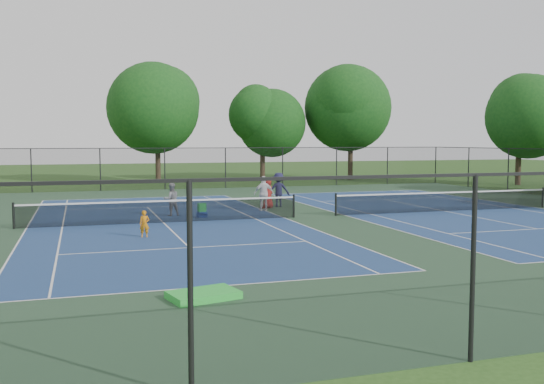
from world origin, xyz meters
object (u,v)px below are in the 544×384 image
object	(u,v)px
tree_back_d	(351,104)
bystander_a	(264,194)
bystander_b	(279,190)
tree_side_e	(520,112)
bystander_c	(268,193)
ball_crate	(202,215)
child_player	(144,224)
tree_back_c	(262,118)
instructor	(171,199)
ball_hopper	(202,207)
tree_back_b	(157,104)

from	to	relation	value
tree_back_d	bystander_a	xyz separation A→B (m)	(-14.57, -21.00, -5.95)
bystander_b	tree_side_e	bearing A→B (deg)	-141.74
tree_side_e	bystander_a	world-z (taller)	tree_side_e
bystander_c	ball_crate	distance (m)	4.89
tree_side_e	child_player	xyz separation A→B (m)	(-31.18, -17.71, -5.31)
tree_back_c	instructor	xyz separation A→B (m)	(-11.31, -22.63, -4.70)
ball_crate	ball_hopper	xyz separation A→B (m)	(0.00, 0.00, 0.33)
tree_back_c	tree_back_d	world-z (taller)	tree_back_d
ball_crate	ball_hopper	size ratio (longest dim) A/B	1.07
bystander_b	bystander_c	distance (m)	0.94
child_player	ball_hopper	size ratio (longest dim) A/B	2.56
instructor	bystander_b	xyz separation A→B (m)	(6.03, 2.19, 0.14)
child_player	ball_crate	world-z (taller)	child_player
bystander_b	instructor	bearing A→B (deg)	36.11
ball_crate	bystander_c	bearing A→B (deg)	34.05
tree_back_b	bystander_a	bearing A→B (deg)	-83.97
tree_back_d	bystander_c	world-z (taller)	tree_back_d
ball_crate	ball_hopper	distance (m)	0.33
tree_back_b	bystander_a	distance (m)	23.83
tree_back_b	tree_back_d	xyz separation A→B (m)	(17.00, -2.00, 0.23)
instructor	bystander_c	size ratio (longest dim) A/B	0.96
tree_back_b	ball_crate	world-z (taller)	tree_back_b
tree_back_b	bystander_b	world-z (taller)	tree_back_b
bystander_a	ball_crate	xyz separation A→B (m)	(-3.49, -1.67, -0.74)
instructor	ball_hopper	world-z (taller)	instructor
bystander_c	ball_crate	world-z (taller)	bystander_c
tree_back_d	bystander_c	xyz separation A→B (m)	(-14.05, -19.96, -6.01)
bystander_a	ball_hopper	world-z (taller)	bystander_a
tree_back_d	ball_hopper	size ratio (longest dim) A/B	26.83
tree_back_c	bystander_b	world-z (taller)	tree_back_c
bystander_a	ball_hopper	xyz separation A→B (m)	(-3.49, -1.67, -0.41)
bystander_c	ball_crate	xyz separation A→B (m)	(-4.01, -2.71, -0.67)
instructor	ball_crate	bearing A→B (deg)	132.60
tree_back_b	tree_side_e	xyz separation A→B (m)	(27.00, -12.00, -0.79)
bystander_a	tree_side_e	bearing A→B (deg)	-153.67
ball_hopper	tree_back_c	bearing A→B (deg)	66.97
bystander_c	ball_hopper	xyz separation A→B (m)	(-4.01, -2.71, -0.34)
bystander_b	ball_crate	distance (m)	5.83
child_player	ball_crate	distance (m)	5.94
instructor	bystander_a	world-z (taller)	bystander_a
bystander_c	ball_hopper	bearing A→B (deg)	3.19
bystander_a	ball_hopper	distance (m)	3.89
tree_back_d	child_player	distance (m)	35.45
tree_back_b	ball_hopper	world-z (taller)	tree_back_b
bystander_a	bystander_c	world-z (taller)	bystander_a
bystander_b	bystander_c	bearing A→B (deg)	49.88
tree_back_d	tree_back_c	bearing A→B (deg)	172.87
tree_back_d	tree_side_e	world-z (taller)	tree_back_d
ball_crate	tree_back_b	bearing A→B (deg)	87.53
tree_back_b	tree_back_c	size ratio (longest dim) A/B	1.19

